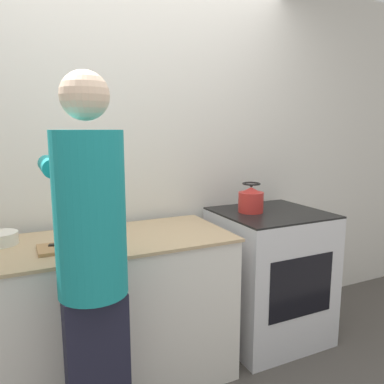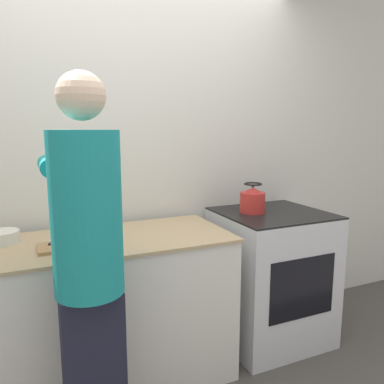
{
  "view_description": "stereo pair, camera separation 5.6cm",
  "coord_description": "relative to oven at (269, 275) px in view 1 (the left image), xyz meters",
  "views": [
    {
      "loc": [
        -0.66,
        -1.73,
        1.51
      ],
      "look_at": [
        0.28,
        0.23,
        1.14
      ],
      "focal_mm": 35.0,
      "sensor_mm": 36.0,
      "label": 1
    },
    {
      "loc": [
        -0.6,
        -1.76,
        1.51
      ],
      "look_at": [
        0.28,
        0.23,
        1.14
      ],
      "focal_mm": 35.0,
      "sensor_mm": 36.0,
      "label": 2
    }
  ],
  "objects": [
    {
      "name": "bowl_prep",
      "position": [
        -1.7,
        0.13,
        0.46
      ],
      "size": [
        0.18,
        0.18,
        0.07
      ],
      "color": "silver",
      "rests_on": "counter"
    },
    {
      "name": "cutting_board",
      "position": [
        -1.36,
        -0.1,
        0.43
      ],
      "size": [
        0.33,
        0.18,
        0.02
      ],
      "color": "#A87A4C",
      "rests_on": "counter"
    },
    {
      "name": "oven",
      "position": [
        0.0,
        0.0,
        0.0
      ],
      "size": [
        0.72,
        0.68,
        0.93
      ],
      "color": "silver",
      "rests_on": "ground_plane"
    },
    {
      "name": "wall_back",
      "position": [
        -0.95,
        0.4,
        0.83
      ],
      "size": [
        8.0,
        0.05,
        2.6
      ],
      "color": "silver",
      "rests_on": "ground_plane"
    },
    {
      "name": "person",
      "position": [
        -1.34,
        -0.53,
        0.49
      ],
      "size": [
        0.33,
        0.57,
        1.73
      ],
      "color": "#1C1C2E",
      "rests_on": "ground_plane"
    },
    {
      "name": "counter",
      "position": [
        -1.36,
        -0.02,
        -0.02
      ],
      "size": [
        1.82,
        0.67,
        0.89
      ],
      "color": "silver",
      "rests_on": "ground_plane"
    },
    {
      "name": "knife",
      "position": [
        -1.37,
        -0.09,
        0.44
      ],
      "size": [
        0.21,
        0.09,
        0.01
      ],
      "rotation": [
        0.0,
        0.0,
        -0.26
      ],
      "color": "silver",
      "rests_on": "cutting_board"
    },
    {
      "name": "kettle",
      "position": [
        -0.14,
        0.05,
        0.55
      ],
      "size": [
        0.17,
        0.17,
        0.21
      ],
      "color": "red",
      "rests_on": "oven"
    }
  ]
}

